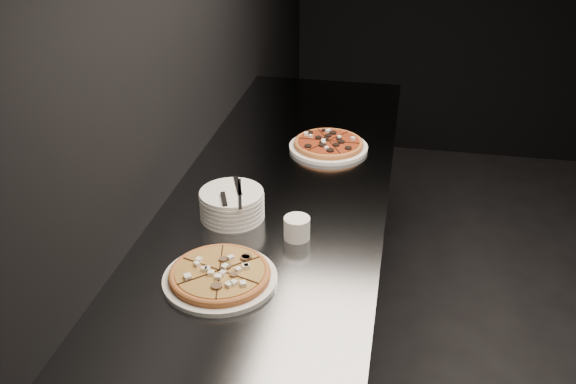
% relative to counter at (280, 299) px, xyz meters
% --- Properties ---
extents(wall_left, '(0.02, 5.00, 2.80)m').
position_rel_counter_xyz_m(wall_left, '(-0.37, 0.00, 0.94)').
color(wall_left, black).
rests_on(wall_left, floor).
extents(counter, '(0.74, 2.44, 0.92)m').
position_rel_counter_xyz_m(counter, '(0.00, 0.00, 0.00)').
color(counter, '#57595E').
rests_on(counter, floor).
extents(pizza_mushroom, '(0.35, 0.35, 0.04)m').
position_rel_counter_xyz_m(pizza_mushroom, '(-0.06, -0.52, 0.48)').
color(pizza_mushroom, white).
rests_on(pizza_mushroom, counter).
extents(pizza_tomato, '(0.31, 0.31, 0.04)m').
position_rel_counter_xyz_m(pizza_tomato, '(0.12, 0.40, 0.48)').
color(pizza_tomato, white).
rests_on(pizza_tomato, counter).
extents(plate_stack, '(0.20, 0.20, 0.09)m').
position_rel_counter_xyz_m(plate_stack, '(-0.12, -0.18, 0.51)').
color(plate_stack, white).
rests_on(plate_stack, counter).
extents(cutlery, '(0.07, 0.22, 0.01)m').
position_rel_counter_xyz_m(cutlery, '(-0.11, -0.20, 0.55)').
color(cutlery, silver).
rests_on(cutlery, plate_stack).
extents(ramekin, '(0.08, 0.08, 0.07)m').
position_rel_counter_xyz_m(ramekin, '(0.11, -0.27, 0.50)').
color(ramekin, white).
rests_on(ramekin, counter).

